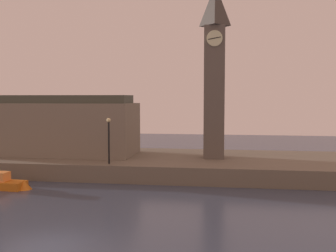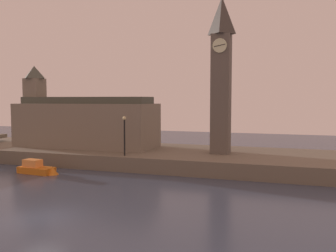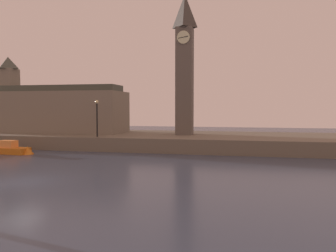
# 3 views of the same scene
# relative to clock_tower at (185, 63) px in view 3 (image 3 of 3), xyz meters

# --- Properties ---
(ground_plane) EXTENTS (120.00, 120.00, 0.00)m
(ground_plane) POSITION_rel_clock_tower_xyz_m (-7.37, -19.72, -9.87)
(ground_plane) COLOR #384256
(far_embankment) EXTENTS (70.00, 12.00, 1.50)m
(far_embankment) POSITION_rel_clock_tower_xyz_m (-7.37, 0.28, -9.12)
(far_embankment) COLOR #6B6051
(far_embankment) RESTS_ON ground
(clock_tower) EXTENTS (2.09, 2.14, 16.14)m
(clock_tower) POSITION_rel_clock_tower_xyz_m (0.00, 0.00, 0.00)
(clock_tower) COLOR #5B544C
(clock_tower) RESTS_ON far_embankment
(parliament_hall) EXTENTS (16.79, 6.27, 9.82)m
(parliament_hall) POSITION_rel_clock_tower_xyz_m (-16.75, 0.46, -5.41)
(parliament_hall) COLOR slate
(parliament_hall) RESTS_ON far_embankment
(streetlamp) EXTENTS (0.36, 0.36, 3.97)m
(streetlamp) POSITION_rel_clock_tower_xyz_m (-8.85, -4.70, -5.90)
(streetlamp) COLOR black
(streetlamp) RESTS_ON far_embankment
(boat_patrol_orange) EXTENTS (4.38, 1.80, 1.45)m
(boat_patrol_orange) POSITION_rel_clock_tower_xyz_m (-15.97, -8.73, -9.42)
(boat_patrol_orange) COLOR orange
(boat_patrol_orange) RESTS_ON ground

